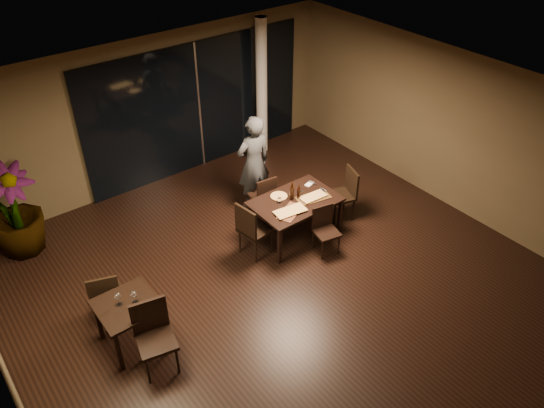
{
  "coord_description": "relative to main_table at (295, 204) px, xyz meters",
  "views": [
    {
      "loc": [
        -3.92,
        -4.93,
        6.05
      ],
      "look_at": [
        0.36,
        0.63,
        1.05
      ],
      "focal_mm": 35.0,
      "sensor_mm": 36.0,
      "label": 1
    }
  ],
  "objects": [
    {
      "name": "ground",
      "position": [
        -1.0,
        -0.8,
        -0.68
      ],
      "size": [
        8.0,
        8.0,
        0.0
      ],
      "primitive_type": "plane",
      "color": "black",
      "rests_on": "ground"
    },
    {
      "name": "wall_back",
      "position": [
        -1.0,
        3.25,
        0.82
      ],
      "size": [
        8.0,
        0.1,
        3.0
      ],
      "primitive_type": "cube",
      "color": "#4C3F28",
      "rests_on": "ground"
    },
    {
      "name": "wall_front",
      "position": [
        -1.0,
        -4.85,
        0.82
      ],
      "size": [
        8.0,
        0.1,
        3.0
      ],
      "primitive_type": "cube",
      "color": "#4C3F28",
      "rests_on": "ground"
    },
    {
      "name": "wall_right",
      "position": [
        3.05,
        -0.8,
        0.82
      ],
      "size": [
        0.1,
        8.0,
        3.0
      ],
      "primitive_type": "cube",
      "color": "#4C3F28",
      "rests_on": "ground"
    },
    {
      "name": "ceiling",
      "position": [
        -1.0,
        -0.8,
        2.34
      ],
      "size": [
        8.0,
        8.0,
        0.04
      ],
      "primitive_type": "cube",
      "color": "silver",
      "rests_on": "wall_back"
    },
    {
      "name": "window_panel",
      "position": [
        0.0,
        3.16,
        0.67
      ],
      "size": [
        5.0,
        0.06,
        2.7
      ],
      "primitive_type": "cube",
      "color": "black",
      "rests_on": "ground"
    },
    {
      "name": "column",
      "position": [
        1.4,
        2.85,
        0.82
      ],
      "size": [
        0.24,
        0.24,
        3.0
      ],
      "primitive_type": "cylinder",
      "color": "silver",
      "rests_on": "ground"
    },
    {
      "name": "main_table",
      "position": [
        0.0,
        0.0,
        0.0
      ],
      "size": [
        1.5,
        1.0,
        0.75
      ],
      "color": "black",
      "rests_on": "ground"
    },
    {
      "name": "side_table",
      "position": [
        -3.4,
        -0.5,
        -0.05
      ],
      "size": [
        0.8,
        0.8,
        0.75
      ],
      "color": "black",
      "rests_on": "ground"
    },
    {
      "name": "chair_main_far",
      "position": [
        -0.11,
        0.76,
        -0.17
      ],
      "size": [
        0.46,
        0.46,
        0.9
      ],
      "rotation": [
        0.0,
        0.0,
        3.03
      ],
      "color": "black",
      "rests_on": "ground"
    },
    {
      "name": "chair_main_near",
      "position": [
        0.15,
        -0.62,
        -0.2
      ],
      "size": [
        0.47,
        0.47,
        0.85
      ],
      "rotation": [
        0.0,
        0.0,
        -0.21
      ],
      "color": "black",
      "rests_on": "ground"
    },
    {
      "name": "chair_main_left",
      "position": [
        -0.93,
        0.01,
        -0.09
      ],
      "size": [
        0.55,
        0.55,
        1.04
      ],
      "rotation": [
        0.0,
        0.0,
        1.71
      ],
      "color": "black",
      "rests_on": "ground"
    },
    {
      "name": "chair_main_right",
      "position": [
        1.1,
        -0.13,
        -0.12
      ],
      "size": [
        0.58,
        0.58,
        1.0
      ],
      "rotation": [
        0.0,
        0.0,
        -1.89
      ],
      "color": "black",
      "rests_on": "ground"
    },
    {
      "name": "chair_side_far",
      "position": [
        -3.49,
        0.09,
        -0.15
      ],
      "size": [
        0.56,
        0.56,
        0.94
      ],
      "rotation": [
        0.0,
        0.0,
        2.8
      ],
      "color": "black",
      "rests_on": "ground"
    },
    {
      "name": "chair_side_near",
      "position": [
        -3.28,
        -1.03,
        -0.08
      ],
      "size": [
        0.58,
        0.58,
        1.06
      ],
      "rotation": [
        0.0,
        0.0,
        -0.22
      ],
      "color": "black",
      "rests_on": "ground"
    },
    {
      "name": "diner",
      "position": [
        -0.03,
        1.19,
        0.28
      ],
      "size": [
        0.67,
        0.47,
        1.9
      ],
      "primitive_type": "imported",
      "rotation": [
        0.0,
        0.0,
        3.08
      ],
      "color": "#2E3033",
      "rests_on": "ground"
    },
    {
      "name": "potted_plant",
      "position": [
        -4.01,
        2.56,
        0.15
      ],
      "size": [
        1.16,
        1.16,
        1.65
      ],
      "primitive_type": "imported",
      "rotation": [
        0.0,
        0.0,
        0.35
      ],
      "color": "#1D501A",
      "rests_on": "ground"
    },
    {
      "name": "pizza_board_left",
      "position": [
        -0.29,
        -0.22,
        0.08
      ],
      "size": [
        0.61,
        0.48,
        0.01
      ],
      "primitive_type": "cube",
      "rotation": [
        0.0,
        0.0,
        0.44
      ],
      "color": "#4F2A19",
      "rests_on": "main_table"
    },
    {
      "name": "pizza_board_right",
      "position": [
        0.3,
        -0.13,
        0.08
      ],
      "size": [
        0.65,
        0.41,
        0.01
      ],
      "primitive_type": "cube",
      "rotation": [
        0.0,
        0.0,
        -0.19
      ],
      "color": "#412B14",
      "rests_on": "main_table"
    },
    {
      "name": "oblong_pizza_left",
      "position": [
        -0.29,
        -0.22,
        0.1
      ],
      "size": [
        0.56,
        0.31,
        0.02
      ],
      "primitive_type": null,
      "rotation": [
        0.0,
        0.0,
        -0.13
      ],
      "color": "maroon",
      "rests_on": "pizza_board_left"
    },
    {
      "name": "oblong_pizza_right",
      "position": [
        0.3,
        -0.13,
        0.1
      ],
      "size": [
        0.47,
        0.23,
        0.02
      ],
      "primitive_type": null,
      "rotation": [
        0.0,
        0.0,
        -0.05
      ],
      "color": "maroon",
      "rests_on": "pizza_board_right"
    },
    {
      "name": "round_pizza",
      "position": [
        -0.16,
        0.26,
        0.08
      ],
      "size": [
        0.29,
        0.29,
        0.01
      ],
      "primitive_type": "cylinder",
      "color": "#A83412",
      "rests_on": "main_table"
    },
    {
      "name": "bottle_a",
      "position": [
        -0.03,
        0.07,
        0.23
      ],
      "size": [
        0.07,
        0.07,
        0.32
      ],
      "primitive_type": null,
      "color": "black",
      "rests_on": "main_table"
    },
    {
      "name": "bottle_b",
      "position": [
        0.08,
        0.01,
        0.22
      ],
      "size": [
        0.06,
        0.06,
        0.28
      ],
      "primitive_type": null,
      "color": "black",
      "rests_on": "main_table"
    },
    {
      "name": "bottle_c",
      "position": [
        0.03,
        0.12,
        0.23
      ],
      "size": [
        0.07,
        0.07,
        0.3
      ],
      "primitive_type": null,
      "color": "black",
      "rests_on": "main_table"
    },
    {
      "name": "tumbler_left",
      "position": [
        -0.25,
        0.13,
        0.12
      ],
      "size": [
        0.07,
        0.07,
        0.09
      ],
      "primitive_type": "cylinder",
      "color": "white",
      "rests_on": "main_table"
    },
    {
      "name": "tumbler_right",
      "position": [
        0.2,
        0.08,
        0.12
      ],
      "size": [
        0.07,
        0.07,
        0.08
      ],
      "primitive_type": "cylinder",
      "color": "white",
      "rests_on": "main_table"
    },
    {
      "name": "napkin_near",
      "position": [
        0.53,
        -0.07,
        0.08
      ],
      "size": [
        0.19,
        0.11,
        0.01
      ],
      "primitive_type": "cube",
      "rotation": [
        0.0,
        0.0,
        -0.06
      ],
      "color": "white",
      "rests_on": "main_table"
    },
    {
      "name": "napkin_far",
      "position": [
        0.53,
        0.24,
        0.08
      ],
      "size": [
        0.2,
        0.15,
        0.01
      ],
      "primitive_type": "cube",
      "rotation": [
        0.0,
        0.0,
        0.28
      ],
      "color": "white",
      "rests_on": "main_table"
    },
    {
      "name": "wine_glass_a",
      "position": [
        -3.47,
        -0.44,
        0.17
      ],
      "size": [
        0.09,
        0.09,
        0.19
      ],
      "primitive_type": null,
      "color": "white",
      "rests_on": "side_table"
    },
    {
      "name": "wine_glass_b",
      "position": [
        -3.28,
        -0.53,
        0.17
      ],
      "size": [
        0.08,
        0.08,
        0.19
      ],
      "primitive_type": null,
      "color": "white",
      "rests_on": "side_table"
    },
    {
      "name": "side_napkin",
      "position": [
        -3.33,
        -0.74,
        0.08
      ],
      "size": [
        0.21,
        0.16,
        0.01
      ],
      "primitive_type": "cube",
      "rotation": [
        0.0,
        0.0,
        0.35
      ],
      "color": "silver",
      "rests_on": "side_table"
    }
  ]
}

